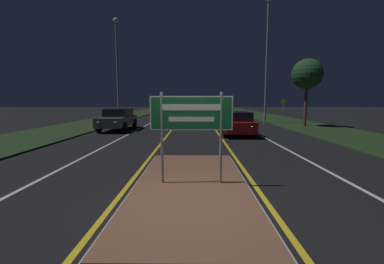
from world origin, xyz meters
The scene contains 19 objects.
ground_plane centered at (0.00, 0.00, 0.00)m, with size 160.00×160.00×0.00m, color black.
median_island centered at (0.00, 0.97, 0.04)m, with size 2.89×6.66×0.10m.
verge_left centered at (-9.50, 20.00, 0.04)m, with size 5.00×100.00×0.08m.
verge_right centered at (9.50, 20.00, 0.04)m, with size 5.00×100.00×0.08m.
centre_line_yellow_left centered at (-1.63, 25.00, 0.00)m, with size 0.12×70.00×0.01m.
centre_line_yellow_right centered at (1.63, 25.00, 0.00)m, with size 0.12×70.00×0.01m.
lane_line_white_left centered at (-4.20, 25.00, 0.00)m, with size 0.12×70.00×0.01m.
lane_line_white_right centered at (4.20, 25.00, 0.00)m, with size 0.12×70.00×0.01m.
edge_line_white_left centered at (-7.20, 25.00, 0.00)m, with size 0.10×70.00×0.01m.
edge_line_white_right centered at (7.20, 25.00, 0.00)m, with size 0.10×70.00×0.01m.
highway_sign centered at (0.00, 0.96, 1.74)m, with size 2.04×0.07×2.28m.
streetlight_left_near centered at (-6.16, 15.71, 5.23)m, with size 0.45×0.45×8.66m.
streetlight_right_near centered at (6.67, 18.83, 6.91)m, with size 0.49×0.49×11.38m.
car_receding_0 centered at (2.70, 10.82, 0.76)m, with size 1.93×4.37×1.48m.
car_receding_1 centered at (2.54, 20.41, 0.76)m, with size 1.87×4.18×1.42m.
car_receding_2 centered at (2.35, 29.37, 0.74)m, with size 2.01×4.62×1.40m.
car_approaching_0 centered at (-5.57, 13.44, 0.83)m, with size 1.96×4.81×1.57m.
warning_sign centered at (8.66, 19.66, 1.47)m, with size 0.60×0.06×2.30m.
roadside_palm_right centered at (9.13, 15.76, 4.25)m, with size 2.42×2.42×5.42m.
Camera 1 is at (0.09, -5.35, 2.18)m, focal length 24.00 mm.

